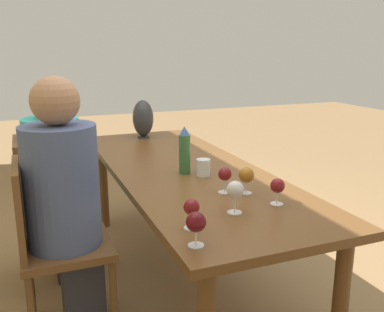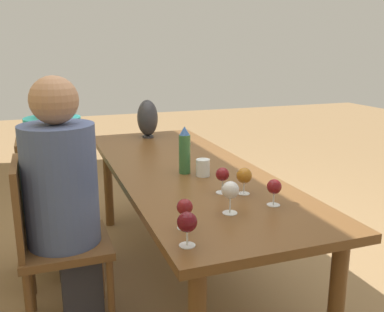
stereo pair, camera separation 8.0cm
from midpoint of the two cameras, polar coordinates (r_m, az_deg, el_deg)
name	(u,v)px [view 2 (the right image)]	position (r m, az deg, el deg)	size (l,w,h in m)	color
ground_plane	(186,279)	(2.83, 0.01, -16.12)	(14.00, 14.00, 0.00)	olive
dining_table	(185,180)	(2.56, 0.01, -3.24)	(2.27, 0.82, 0.74)	brown
water_bottle	(185,151)	(2.40, -0.03, 0.71)	(0.07, 0.07, 0.27)	#336638
water_tumbler	(203,168)	(2.37, 2.44, -1.56)	(0.08, 0.08, 0.09)	silver
vase	(148,118)	(3.38, -5.27, 5.04)	(0.16, 0.16, 0.30)	#2D2D33
wine_glass_0	(230,191)	(1.84, 6.39, -4.63)	(0.08, 0.08, 0.14)	silver
wine_glass_1	(244,176)	(2.09, 8.08, -2.66)	(0.08, 0.08, 0.13)	silver
wine_glass_2	(274,187)	(1.96, 12.06, -4.11)	(0.07, 0.07, 0.12)	silver
wine_glass_3	(185,208)	(1.68, 0.40, -6.94)	(0.06, 0.06, 0.12)	silver
wine_glass_4	(222,175)	(2.09, 5.19, -2.55)	(0.07, 0.07, 0.13)	silver
wine_glass_5	(187,223)	(1.54, 0.86, -8.90)	(0.07, 0.07, 0.13)	silver
chair_near	(51,239)	(2.28, -17.34, -10.49)	(0.44, 0.44, 0.91)	brown
chair_far	(48,202)	(2.81, -17.93, -5.83)	(0.44, 0.44, 0.91)	brown
person_near	(65,199)	(2.21, -15.61, -5.56)	(0.36, 0.36, 1.31)	#2D2D38
person_far	(59,176)	(2.76, -16.49, -2.59)	(0.33, 0.33, 1.23)	#2D2D38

